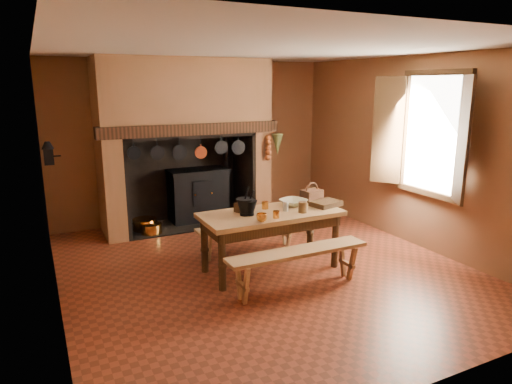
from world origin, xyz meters
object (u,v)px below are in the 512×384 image
(coffee_grinder, at_px, (240,207))
(mixing_bowl, at_px, (293,202))
(work_table, at_px, (271,221))
(wicker_basket, at_px, (312,195))
(iron_range, at_px, (199,194))
(bench_front, at_px, (298,260))

(coffee_grinder, distance_m, mixing_bowl, 0.78)
(work_table, distance_m, wicker_basket, 0.85)
(coffee_grinder, bearing_deg, work_table, -49.04)
(iron_range, relative_size, mixing_bowl, 4.63)
(bench_front, distance_m, coffee_grinder, 1.05)
(work_table, bearing_deg, mixing_bowl, 19.89)
(bench_front, height_order, coffee_grinder, coffee_grinder)
(iron_range, bearing_deg, wicker_basket, -68.42)
(coffee_grinder, bearing_deg, bench_front, -89.70)
(work_table, height_order, mixing_bowl, mixing_bowl)
(iron_range, height_order, wicker_basket, iron_range)
(wicker_basket, bearing_deg, work_table, -171.32)
(work_table, bearing_deg, wicker_basket, 18.24)
(iron_range, distance_m, bench_front, 3.20)
(wicker_basket, bearing_deg, mixing_bowl, -173.31)
(work_table, bearing_deg, iron_range, 92.49)
(iron_range, height_order, mixing_bowl, iron_range)
(iron_range, bearing_deg, bench_front, -88.04)
(mixing_bowl, xyz_separation_m, wicker_basket, (0.36, 0.10, 0.04))
(bench_front, bearing_deg, coffee_grinder, 112.38)
(coffee_grinder, xyz_separation_m, wicker_basket, (1.14, 0.08, 0.02))
(wicker_basket, bearing_deg, coffee_grinder, 174.41)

